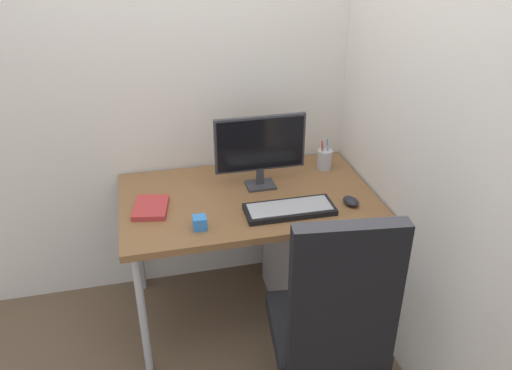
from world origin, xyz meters
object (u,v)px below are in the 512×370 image
Objects in this scene: monitor at (260,146)px; office_chair at (332,321)px; mouse at (351,201)px; desk_clamp_accessory at (200,223)px; pen_holder at (325,159)px; notebook at (151,208)px; keyboard at (290,209)px; filing_cabinet at (312,257)px.

office_chair is at bearing -84.68° from monitor.
desk_clamp_accessory is (-0.76, -0.04, 0.01)m from mouse.
office_chair reaches higher than pen_holder.
monitor is 2.21× the size of notebook.
pen_holder is (0.40, 0.11, -0.17)m from monitor.
keyboard is (-0.01, 0.60, 0.18)m from office_chair.
monitor is 0.45m from pen_holder.
pen_holder reaches higher than desk_clamp_accessory.
keyboard is at bearing -4.47° from notebook.
notebook is at bearing 165.12° from keyboard.
monitor is at bearing 158.06° from filing_cabinet.
monitor is (-0.28, 0.11, 0.67)m from filing_cabinet.
mouse is 1.57× the size of desk_clamp_accessory.
filing_cabinet is at bearing -119.54° from pen_holder.
monitor is at bearing 125.60° from mouse.
mouse reaches higher than keyboard.
desk_clamp_accessory is (-0.65, -0.23, 0.47)m from filing_cabinet.
filing_cabinet is 0.83m from desk_clamp_accessory.
office_chair is at bearing -103.68° from filing_cabinet.
desk_clamp_accessory is at bearing -149.53° from pen_holder.
desk_clamp_accessory is at bearing 129.18° from office_chair.
pen_holder is 0.83× the size of notebook.
desk_clamp_accessory reaches higher than filing_cabinet.
keyboard is 0.32m from mouse.
mouse is (0.32, -0.01, 0.01)m from keyboard.
notebook is (-0.86, -0.01, 0.45)m from filing_cabinet.
monitor is 0.37m from keyboard.
notebook is 0.31m from desk_clamp_accessory.
monitor is 0.63m from notebook.
mouse is 0.99m from notebook.
keyboard is 2.47× the size of pen_holder.
keyboard is (-0.20, -0.19, 0.46)m from filing_cabinet.
notebook is at bearing -166.55° from pen_holder.
pen_holder is (0.33, 0.41, 0.04)m from keyboard.
keyboard is 0.53m from pen_holder.
desk_clamp_accessory reaches higher than notebook.
monitor is at bearing 104.26° from keyboard.
mouse reaches higher than filing_cabinet.
desk_clamp_accessory is at bearing -137.31° from monitor.
notebook is at bearing -168.10° from monitor.
office_chair is at bearing -134.12° from mouse.
pen_holder is at bearing 15.67° from monitor.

